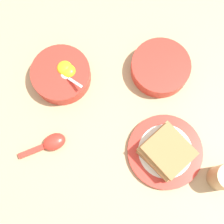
% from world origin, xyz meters
% --- Properties ---
extents(ground_plane, '(3.00, 3.00, 0.00)m').
position_xyz_m(ground_plane, '(0.00, 0.00, 0.00)').
color(ground_plane, tan).
extents(egg_bowl, '(0.16, 0.16, 0.08)m').
position_xyz_m(egg_bowl, '(0.24, 0.05, 0.03)').
color(egg_bowl, red).
rests_on(egg_bowl, ground_plane).
extents(toast_plate, '(0.20, 0.20, 0.02)m').
position_xyz_m(toast_plate, '(-0.11, 0.04, 0.01)').
color(toast_plate, red).
rests_on(toast_plate, ground_plane).
extents(toast_sandwich, '(0.13, 0.12, 0.06)m').
position_xyz_m(toast_sandwich, '(-0.11, 0.04, 0.04)').
color(toast_sandwich, '#9E7042').
rests_on(toast_sandwich, toast_plate).
extents(soup_spoon, '(0.09, 0.13, 0.03)m').
position_xyz_m(soup_spoon, '(0.14, 0.21, 0.01)').
color(soup_spoon, red).
rests_on(soup_spoon, ground_plane).
extents(congee_bowl, '(0.16, 0.16, 0.05)m').
position_xyz_m(congee_bowl, '(0.04, -0.14, 0.03)').
color(congee_bowl, red).
rests_on(congee_bowl, ground_plane).
extents(drinking_cup, '(0.06, 0.06, 0.09)m').
position_xyz_m(drinking_cup, '(-0.26, 0.01, 0.05)').
color(drinking_cup, tan).
rests_on(drinking_cup, ground_plane).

